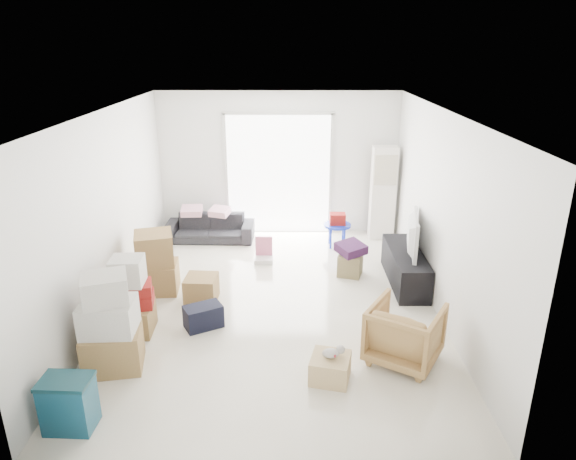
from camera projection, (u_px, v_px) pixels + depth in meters
The scene contains 21 objects.
room_shell at pixel (274, 214), 6.91m from camera, with size 4.98×6.48×3.18m.
sliding_door at pixel (278, 170), 9.74m from camera, with size 2.10×0.04×2.33m.
ac_tower at pixel (383, 193), 9.55m from camera, with size 0.45×0.30×1.75m, color white.
tv_console at pixel (405, 267), 7.92m from camera, with size 0.47×1.55×0.52m, color black.
television at pixel (407, 247), 7.80m from camera, with size 1.01×0.58×0.13m, color black.
sofa at pixel (210, 224), 9.61m from camera, with size 1.63×0.48×0.64m, color #2B2B31.
pillow_left at pixel (191, 204), 9.51m from camera, with size 0.39×0.31×0.12m, color #EDADB9.
pillow_right at pixel (219, 205), 9.47m from camera, with size 0.32×0.25×0.11m, color #EDADB9.
armchair at pixel (405, 331), 5.92m from camera, with size 0.76×0.71×0.79m, color tan.
storage_bins at pixel (69, 403), 4.90m from camera, with size 0.49×0.35×0.55m.
box_stack_a at pixel (110, 327), 5.74m from camera, with size 0.71×0.63×1.16m.
box_stack_b at pixel (131, 300), 6.50m from camera, with size 0.61×0.52×1.03m.
box_stack_c at pixel (156, 263), 7.57m from camera, with size 0.66×0.65×0.93m.
loose_box at pixel (201, 289), 7.39m from camera, with size 0.44×0.44×0.37m, color olive.
duffel_bag at pixel (203, 316), 6.70m from camera, with size 0.48×0.29×0.31m, color black.
ottoman at pixel (350, 264), 8.20m from camera, with size 0.36×0.36×0.36m, color #88764F.
blanket at pixel (351, 250), 8.12m from camera, with size 0.39×0.39×0.14m, color #3B1A41.
kids_table at pixel (337, 223), 9.27m from camera, with size 0.50×0.50×0.63m.
toy_walker at pixel (264, 255), 8.74m from camera, with size 0.31×0.28×0.42m.
wood_crate at pixel (330, 368), 5.66m from camera, with size 0.42×0.42×0.28m, color #DAC07E.
plush_bunny at pixel (333, 352), 5.60m from camera, with size 0.26×0.15×0.13m.
Camera 1 is at (0.21, -6.56, 3.53)m, focal length 32.00 mm.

